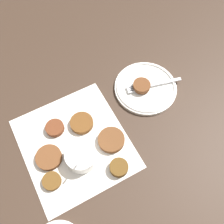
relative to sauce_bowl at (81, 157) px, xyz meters
name	(u,v)px	position (x,y,z in m)	size (l,w,h in m)	color
ground_plane	(78,134)	(0.09, -0.02, -0.03)	(4.00, 4.00, 0.00)	#38281E
napkin	(75,143)	(0.06, 0.00, -0.02)	(0.36, 0.34, 0.00)	silver
sauce_bowl	(81,157)	(0.00, 0.00, 0.00)	(0.10, 0.10, 0.09)	white
fritter_0	(82,123)	(0.11, -0.05, -0.01)	(0.08, 0.08, 0.02)	brown
fritter_1	(55,128)	(0.13, 0.04, -0.01)	(0.06, 0.06, 0.02)	brown
fritter_2	(49,157)	(0.05, 0.09, -0.01)	(0.08, 0.08, 0.01)	brown
fritter_3	(52,181)	(-0.03, 0.11, -0.01)	(0.06, 0.06, 0.01)	brown
fritter_4	(119,168)	(-0.08, -0.09, -0.01)	(0.06, 0.06, 0.02)	brown
fritter_5	(111,140)	(0.01, -0.11, -0.01)	(0.09, 0.09, 0.02)	brown
serving_plate	(146,87)	(0.14, -0.31, -0.02)	(0.22, 0.22, 0.02)	white
fritter_on_plate	(142,86)	(0.14, -0.29, 0.00)	(0.06, 0.06, 0.02)	brown
fork	(148,86)	(0.14, -0.31, -0.01)	(0.06, 0.20, 0.00)	silver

